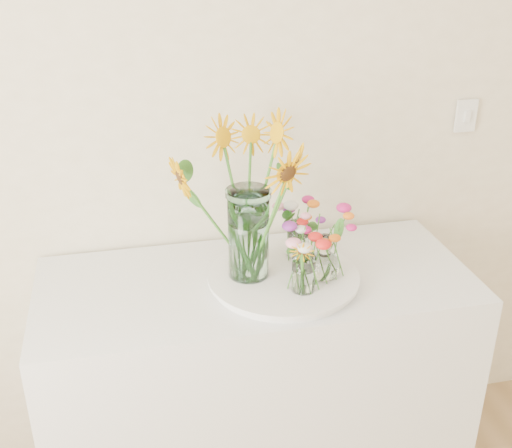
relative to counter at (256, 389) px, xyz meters
name	(u,v)px	position (x,y,z in m)	size (l,w,h in m)	color
counter	(256,389)	(0.00, 0.00, 0.00)	(1.40, 0.60, 0.90)	white
tray	(283,279)	(0.08, -0.04, 0.46)	(0.46, 0.46, 0.03)	white
mason_jar	(249,234)	(-0.03, -0.02, 0.62)	(0.13, 0.13, 0.30)	#AEDCCE
sunflower_bouquet	(248,201)	(-0.03, -0.02, 0.73)	(0.66, 0.66, 0.52)	#DD9A04
small_vase_a	(303,274)	(0.11, -0.15, 0.54)	(0.07, 0.07, 0.12)	white
wildflower_posy_a	(304,261)	(0.11, -0.15, 0.58)	(0.19, 0.19, 0.21)	orange
small_vase_b	(324,257)	(0.20, -0.09, 0.55)	(0.10, 0.10, 0.15)	white
wildflower_posy_b	(325,244)	(0.20, -0.09, 0.59)	(0.23, 0.23, 0.24)	orange
small_vase_c	(298,240)	(0.16, 0.07, 0.54)	(0.07, 0.07, 0.13)	white
wildflower_posy_c	(298,228)	(0.16, 0.07, 0.58)	(0.18, 0.18, 0.22)	orange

